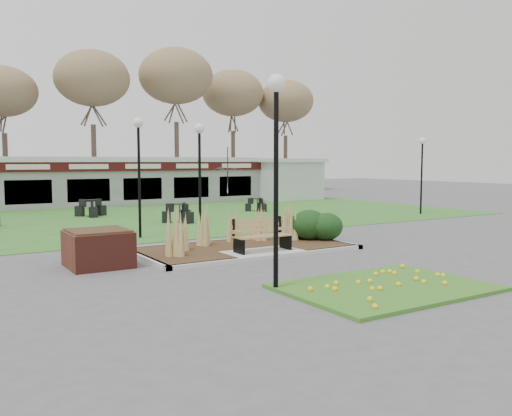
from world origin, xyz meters
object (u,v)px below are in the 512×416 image
lamp_post_near_left (276,134)px  lamp_post_mid_left (200,156)px  food_pavilion (82,181)px  bistro_set_c (91,211)px  park_bench (261,235)px  bistro_set_d (257,207)px  service_hut (288,179)px  bistro_set_b (180,216)px  lamp_post_mid_right (139,151)px  brick_planter (98,248)px  lamp_post_far_right (422,159)px  patio_umbrella (228,179)px

lamp_post_near_left → lamp_post_mid_left: lamp_post_near_left is taller
food_pavilion → bistro_set_c: bearing=-100.7°
park_bench → bistro_set_d: (6.98, 11.35, -0.34)m
park_bench → service_hut: 22.32m
bistro_set_b → lamp_post_mid_left: bearing=-107.6°
bistro_set_d → lamp_post_mid_right: bearing=-144.3°
park_bench → bistro_set_c: bearing=95.3°
lamp_post_mid_right → brick_planter: bearing=-121.6°
lamp_post_near_left → bistro_set_d: bearing=59.2°
food_pavilion → bistro_set_c: (-1.23, -6.48, -1.19)m
park_bench → food_pavilion: (0.00, 19.71, 0.89)m
park_bench → service_hut: service_hut is taller
bistro_set_d → service_hut: bearing=44.5°
brick_planter → food_pavilion: food_pavilion is taller
brick_planter → lamp_post_mid_right: 5.69m
food_pavilion → bistro_set_c: size_ratio=16.44×
lamp_post_far_right → bistro_set_c: (-14.37, 7.50, -2.50)m
lamp_post_near_left → park_bench: bearing=61.7°
food_pavilion → bistro_set_d: bearing=-50.2°
park_bench → lamp_post_mid_left: bearing=99.0°
lamp_post_mid_left → bistro_set_c: bearing=94.2°
service_hut → bistro_set_d: (-6.52, -6.40, -1.21)m
lamp_post_mid_right → bistro_set_d: 11.08m
brick_planter → service_hut: 24.71m
lamp_post_mid_right → bistro_set_b: bearing=49.3°
lamp_post_far_right → patio_umbrella: (-5.14, 10.69, -1.25)m
food_pavilion → bistro_set_d: size_ratio=19.42×
brick_planter → lamp_post_mid_left: size_ratio=0.39×
brick_planter → patio_umbrella: patio_umbrella is taller
service_hut → patio_umbrella: service_hut is taller
brick_planter → bistro_set_d: size_ratio=1.18×
lamp_post_mid_left → lamp_post_far_right: bearing=11.6°
lamp_post_near_left → bistro_set_c: bearing=87.3°
park_bench → lamp_post_far_right: lamp_post_far_right is taller
lamp_post_far_right → lamp_post_mid_right: bearing=-177.5°
bistro_set_c → lamp_post_mid_right: bearing=-93.6°
lamp_post_mid_right → lamp_post_mid_left: bearing=-59.4°
park_bench → bistro_set_c: size_ratio=1.14×
lamp_post_mid_left → patio_umbrella: (8.47, 13.48, -1.29)m
brick_planter → bistro_set_b: bearing=54.0°
food_pavilion → brick_planter: bearing=-103.1°
park_bench → lamp_post_mid_right: 5.90m
lamp_post_mid_left → lamp_post_mid_right: size_ratio=0.93×
lamp_post_mid_left → lamp_post_far_right: lamp_post_mid_left is taller
park_bench → lamp_post_mid_left: 3.73m
brick_planter → lamp_post_near_left: 5.78m
bistro_set_b → lamp_post_far_right: bearing=-14.0°
lamp_post_near_left → patio_umbrella: 22.59m
lamp_post_far_right → food_pavilion: bearing=133.2°
bistro_set_b → bistro_set_d: bearing=25.4°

